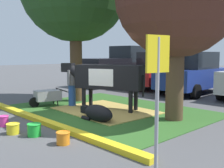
{
  "coord_description": "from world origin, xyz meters",
  "views": [
    {
      "loc": [
        6.24,
        -4.42,
        1.91
      ],
      "look_at": [
        -0.4,
        1.84,
        0.9
      ],
      "focal_mm": 43.31,
      "sensor_mm": 36.0,
      "label": 1
    }
  ],
  "objects_px": {
    "cow_holstein": "(106,77)",
    "bucket_yellow": "(13,128)",
    "bucket_pink": "(4,121)",
    "bucket_green": "(34,130)",
    "person_handler": "(72,84)",
    "bucket_orange": "(63,138)",
    "wheelbarrow": "(47,96)",
    "sedan_blue": "(193,73)",
    "parking_sign": "(157,78)",
    "calf_lying": "(98,113)",
    "sedan_red": "(160,71)",
    "pickup_truck_black": "(120,67)"
  },
  "relations": [
    {
      "from": "calf_lying",
      "to": "parking_sign",
      "type": "height_order",
      "value": "parking_sign"
    },
    {
      "from": "parking_sign",
      "to": "bucket_pink",
      "type": "xyz_separation_m",
      "value": [
        -4.6,
        -0.57,
        -1.4
      ]
    },
    {
      "from": "calf_lying",
      "to": "pickup_truck_black",
      "type": "distance_m",
      "value": 9.44
    },
    {
      "from": "cow_holstein",
      "to": "wheelbarrow",
      "type": "bearing_deg",
      "value": -151.48
    },
    {
      "from": "person_handler",
      "to": "parking_sign",
      "type": "distance_m",
      "value": 6.11
    },
    {
      "from": "sedan_blue",
      "to": "wheelbarrow",
      "type": "bearing_deg",
      "value": -106.38
    },
    {
      "from": "bucket_yellow",
      "to": "calf_lying",
      "type": "bearing_deg",
      "value": 78.45
    },
    {
      "from": "sedan_red",
      "to": "bucket_yellow",
      "type": "bearing_deg",
      "value": -73.14
    },
    {
      "from": "wheelbarrow",
      "to": "sedan_blue",
      "type": "relative_size",
      "value": 0.36
    },
    {
      "from": "bucket_green",
      "to": "sedan_red",
      "type": "distance_m",
      "value": 10.11
    },
    {
      "from": "bucket_pink",
      "to": "sedan_blue",
      "type": "xyz_separation_m",
      "value": [
        0.28,
        9.12,
        0.84
      ]
    },
    {
      "from": "parking_sign",
      "to": "bucket_pink",
      "type": "distance_m",
      "value": 4.84
    },
    {
      "from": "wheelbarrow",
      "to": "bucket_orange",
      "type": "xyz_separation_m",
      "value": [
        4.04,
        -1.94,
        -0.24
      ]
    },
    {
      "from": "person_handler",
      "to": "calf_lying",
      "type": "bearing_deg",
      "value": -17.69
    },
    {
      "from": "sedan_blue",
      "to": "parking_sign",
      "type": "bearing_deg",
      "value": -63.21
    },
    {
      "from": "bucket_green",
      "to": "bucket_yellow",
      "type": "bearing_deg",
      "value": -150.95
    },
    {
      "from": "person_handler",
      "to": "pickup_truck_black",
      "type": "relative_size",
      "value": 0.28
    },
    {
      "from": "cow_holstein",
      "to": "person_handler",
      "type": "xyz_separation_m",
      "value": [
        -1.32,
        -0.5,
        -0.3
      ]
    },
    {
      "from": "pickup_truck_black",
      "to": "sedan_blue",
      "type": "relative_size",
      "value": 1.23
    },
    {
      "from": "bucket_green",
      "to": "bucket_orange",
      "type": "height_order",
      "value": "bucket_green"
    },
    {
      "from": "calf_lying",
      "to": "bucket_pink",
      "type": "xyz_separation_m",
      "value": [
        -1.3,
        -2.16,
        -0.09
      ]
    },
    {
      "from": "bucket_orange",
      "to": "sedan_blue",
      "type": "distance_m",
      "value": 9.04
    },
    {
      "from": "parking_sign",
      "to": "bucket_yellow",
      "type": "distance_m",
      "value": 4.08
    },
    {
      "from": "pickup_truck_black",
      "to": "sedan_red",
      "type": "distance_m",
      "value": 2.79
    },
    {
      "from": "bucket_pink",
      "to": "pickup_truck_black",
      "type": "bearing_deg",
      "value": 117.84
    },
    {
      "from": "bucket_yellow",
      "to": "bucket_green",
      "type": "bearing_deg",
      "value": 29.05
    },
    {
      "from": "sedan_red",
      "to": "sedan_blue",
      "type": "relative_size",
      "value": 1.0
    },
    {
      "from": "cow_holstein",
      "to": "person_handler",
      "type": "distance_m",
      "value": 1.44
    },
    {
      "from": "pickup_truck_black",
      "to": "bucket_yellow",
      "type": "bearing_deg",
      "value": -58.57
    },
    {
      "from": "calf_lying",
      "to": "sedan_red",
      "type": "xyz_separation_m",
      "value": [
        -3.42,
        7.47,
        0.75
      ]
    },
    {
      "from": "calf_lying",
      "to": "person_handler",
      "type": "distance_m",
      "value": 2.49
    },
    {
      "from": "calf_lying",
      "to": "sedan_blue",
      "type": "height_order",
      "value": "sedan_blue"
    },
    {
      "from": "wheelbarrow",
      "to": "parking_sign",
      "type": "xyz_separation_m",
      "value": [
        6.33,
        -1.72,
        1.16
      ]
    },
    {
      "from": "bucket_pink",
      "to": "pickup_truck_black",
      "type": "relative_size",
      "value": 0.05
    },
    {
      "from": "cow_holstein",
      "to": "bucket_yellow",
      "type": "bearing_deg",
      "value": -81.6
    },
    {
      "from": "bucket_orange",
      "to": "parking_sign",
      "type": "bearing_deg",
      "value": 5.38
    },
    {
      "from": "pickup_truck_black",
      "to": "bucket_pink",
      "type": "bearing_deg",
      "value": -62.16
    },
    {
      "from": "bucket_pink",
      "to": "wheelbarrow",
      "type": "bearing_deg",
      "value": 127.1
    },
    {
      "from": "bucket_yellow",
      "to": "bucket_orange",
      "type": "distance_m",
      "value": 1.54
    },
    {
      "from": "bucket_orange",
      "to": "bucket_yellow",
      "type": "bearing_deg",
      "value": -162.59
    },
    {
      "from": "bucket_green",
      "to": "bucket_orange",
      "type": "relative_size",
      "value": 1.09
    },
    {
      "from": "bucket_yellow",
      "to": "parking_sign",
      "type": "bearing_deg",
      "value": 10.2
    },
    {
      "from": "bucket_yellow",
      "to": "sedan_blue",
      "type": "relative_size",
      "value": 0.07
    },
    {
      "from": "bucket_yellow",
      "to": "bucket_green",
      "type": "height_order",
      "value": "bucket_green"
    },
    {
      "from": "bucket_pink",
      "to": "bucket_green",
      "type": "distance_m",
      "value": 1.36
    },
    {
      "from": "bucket_green",
      "to": "cow_holstein",
      "type": "bearing_deg",
      "value": 107.82
    },
    {
      "from": "person_handler",
      "to": "bucket_green",
      "type": "height_order",
      "value": "person_handler"
    },
    {
      "from": "bucket_orange",
      "to": "pickup_truck_black",
      "type": "height_order",
      "value": "pickup_truck_black"
    },
    {
      "from": "person_handler",
      "to": "bucket_green",
      "type": "relative_size",
      "value": 4.65
    },
    {
      "from": "parking_sign",
      "to": "bucket_yellow",
      "type": "bearing_deg",
      "value": -169.8
    }
  ]
}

